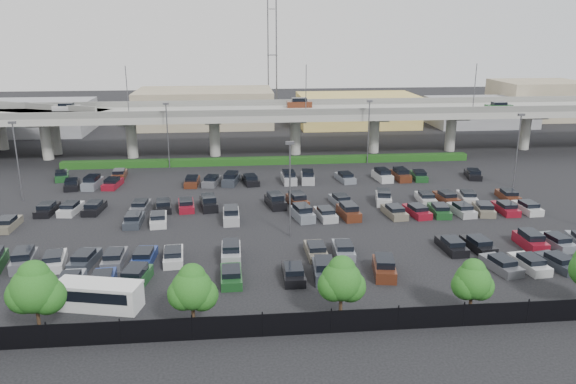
{
  "coord_description": "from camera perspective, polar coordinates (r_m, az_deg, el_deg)",
  "views": [
    {
      "loc": [
        -5.66,
        -63.99,
        21.56
      ],
      "look_at": [
        0.76,
        1.89,
        2.0
      ],
      "focal_mm": 35.0,
      "sensor_mm": 36.0,
      "label": 1
    }
  ],
  "objects": [
    {
      "name": "ground",
      "position": [
        67.76,
        -0.49,
        -2.09
      ],
      "size": [
        280.0,
        280.0,
        0.0
      ],
      "primitive_type": "plane",
      "color": "black"
    },
    {
      "name": "overpass",
      "position": [
        97.26,
        -2.32,
        7.82
      ],
      "size": [
        150.0,
        13.0,
        15.8
      ],
      "color": "gray",
      "rests_on": "ground"
    },
    {
      "name": "hedge",
      "position": [
        91.61,
        -1.88,
        3.2
      ],
      "size": [
        66.0,
        1.6,
        1.1
      ],
      "primitive_type": "cube",
      "color": "#184012",
      "rests_on": "ground"
    },
    {
      "name": "fence",
      "position": [
        41.88,
        2.93,
        -13.12
      ],
      "size": [
        70.0,
        0.1,
        2.0
      ],
      "color": "black",
      "rests_on": "ground"
    },
    {
      "name": "tree_row",
      "position": [
        42.07,
        3.72,
        -8.97
      ],
      "size": [
        65.07,
        3.66,
        5.94
      ],
      "color": "#332316",
      "rests_on": "ground"
    },
    {
      "name": "shuttle_bus",
      "position": [
        47.58,
        -18.69,
        -9.83
      ],
      "size": [
        7.14,
        3.87,
        2.18
      ],
      "color": "silver",
      "rests_on": "ground"
    },
    {
      "name": "parked_cars",
      "position": [
        64.73,
        -0.76,
        -2.42
      ],
      "size": [
        63.24,
        41.7,
        1.67
      ],
      "color": "#542616",
      "rests_on": "ground"
    },
    {
      "name": "light_poles",
      "position": [
        67.76,
        -4.13,
        3.35
      ],
      "size": [
        66.9,
        48.38,
        10.3
      ],
      "color": "#505055",
      "rests_on": "ground"
    },
    {
      "name": "distant_buildings",
      "position": [
        128.33,
        2.59,
        8.47
      ],
      "size": [
        138.0,
        24.0,
        9.0
      ],
      "color": "gray",
      "rests_on": "ground"
    },
    {
      "name": "comm_tower",
      "position": [
        138.45,
        -1.61,
        14.0
      ],
      "size": [
        2.4,
        2.4,
        30.0
      ],
      "color": "#505055",
      "rests_on": "ground"
    }
  ]
}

